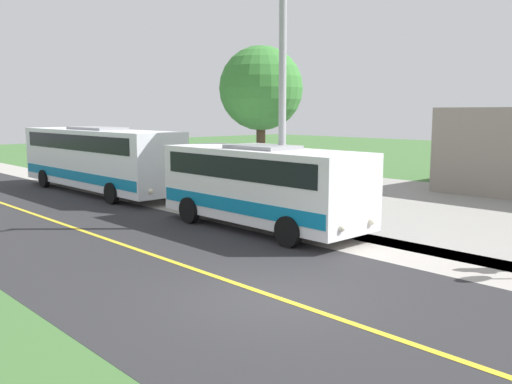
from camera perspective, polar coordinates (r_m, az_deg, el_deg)
The scene contains 8 objects.
ground_plane at distance 11.76m, azimuth 1.62°, elevation -10.65°, with size 120.00×120.00×0.00m, color #3D6633.
road_surface at distance 11.76m, azimuth 1.62°, elevation -10.63°, with size 8.00×100.00×0.01m, color #28282B.
sidewalk at distance 15.70m, azimuth 15.36°, elevation -6.08°, with size 2.40×100.00×0.01m, color #9E9991.
road_centre_line at distance 11.76m, azimuth 1.62°, elevation -10.61°, with size 0.16×100.00×0.00m, color gold.
shuttle_bus_front at distance 18.04m, azimuth 0.64°, elevation 0.95°, with size 2.68×7.72×2.75m.
transit_bus_rear at distance 27.29m, azimuth -15.95°, elevation 3.51°, with size 2.70×11.33×3.10m.
street_light_pole at distance 17.87m, azimuth 2.48°, elevation 11.30°, with size 1.97×0.24×8.70m.
tree_curbside at distance 22.15m, azimuth 0.51°, elevation 10.53°, with size 3.30×3.30×6.38m.
Camera 1 is at (7.82, 7.92, 3.81)m, focal length 38.90 mm.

